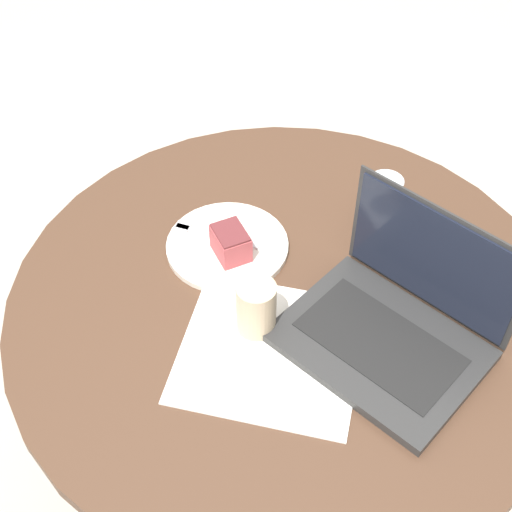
% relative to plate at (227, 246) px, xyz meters
% --- Properties ---
extents(ground_plane, '(12.00, 12.00, 0.00)m').
position_rel_plate_xyz_m(ground_plane, '(-0.13, 0.10, -0.71)').
color(ground_plane, '#B7AD9E').
extents(dining_table, '(1.01, 1.01, 0.71)m').
position_rel_plate_xyz_m(dining_table, '(-0.13, 0.10, -0.18)').
color(dining_table, '#4C3323').
rests_on(dining_table, ground_plane).
extents(paper_document, '(0.32, 0.30, 0.00)m').
position_rel_plate_xyz_m(paper_document, '(-0.12, 0.22, -0.00)').
color(paper_document, white).
rests_on(paper_document, dining_table).
extents(plate, '(0.23, 0.23, 0.01)m').
position_rel_plate_xyz_m(plate, '(0.00, 0.00, 0.00)').
color(plate, silver).
rests_on(plate, dining_table).
extents(cake_slice, '(0.09, 0.09, 0.06)m').
position_rel_plate_xyz_m(cake_slice, '(-0.01, 0.02, 0.03)').
color(cake_slice, '#B74C51').
rests_on(cake_slice, plate).
extents(fork, '(0.17, 0.05, 0.00)m').
position_rel_plate_xyz_m(fork, '(0.04, -0.02, 0.01)').
color(fork, silver).
rests_on(fork, plate).
extents(coffee_glass, '(0.07, 0.07, 0.10)m').
position_rel_plate_xyz_m(coffee_glass, '(-0.09, 0.18, 0.05)').
color(coffee_glass, '#C6AD89').
rests_on(coffee_glass, dining_table).
extents(water_glass, '(0.06, 0.06, 0.12)m').
position_rel_plate_xyz_m(water_glass, '(-0.28, -0.11, 0.05)').
color(water_glass, silver).
rests_on(water_glass, dining_table).
extents(laptop, '(0.41, 0.39, 0.23)m').
position_rel_plate_xyz_m(laptop, '(-0.32, 0.16, 0.03)').
color(laptop, '#2D2D2D').
rests_on(laptop, dining_table).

